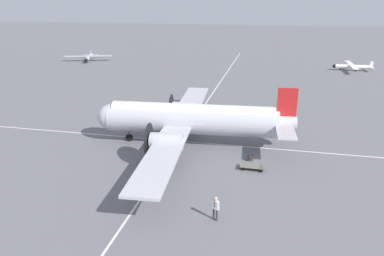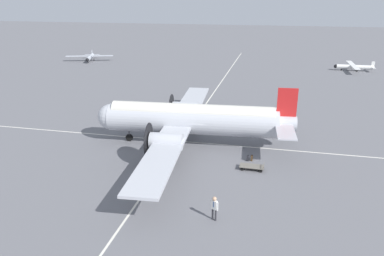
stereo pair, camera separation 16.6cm
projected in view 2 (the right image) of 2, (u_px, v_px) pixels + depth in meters
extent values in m
plane|color=slate|center=(192.00, 144.00, 34.96)|extent=(300.00, 300.00, 0.00)
cube|color=silver|center=(179.00, 143.00, 35.23)|extent=(120.00, 0.16, 0.01)
cube|color=silver|center=(193.00, 142.00, 35.46)|extent=(0.16, 120.00, 0.01)
cylinder|color=silver|center=(192.00, 121.00, 34.17)|extent=(3.65, 15.67, 2.51)
cylinder|color=silver|center=(192.00, 113.00, 33.94)|extent=(2.85, 14.86, 1.76)
sphere|color=silver|center=(111.00, 117.00, 35.25)|extent=(2.39, 2.39, 2.39)
cylinder|color=silver|center=(279.00, 123.00, 33.05)|extent=(1.60, 3.12, 1.38)
cube|color=red|center=(287.00, 104.00, 32.38)|extent=(0.27, 1.71, 2.89)
cube|color=silver|center=(283.00, 122.00, 32.95)|extent=(8.87, 2.16, 0.10)
cube|color=silver|center=(180.00, 123.00, 34.43)|extent=(27.55, 4.49, 0.20)
cylinder|color=silver|center=(166.00, 141.00, 30.11)|extent=(1.57, 2.75, 1.38)
cylinder|color=black|center=(149.00, 140.00, 30.32)|extent=(2.89, 0.25, 2.90)
sphere|color=black|center=(147.00, 140.00, 30.34)|extent=(0.48, 0.48, 0.48)
cylinder|color=silver|center=(185.00, 109.00, 38.81)|extent=(1.57, 2.75, 1.38)
cylinder|color=black|center=(172.00, 108.00, 39.01)|extent=(2.89, 0.25, 2.90)
sphere|color=black|center=(170.00, 108.00, 39.03)|extent=(0.48, 0.48, 0.48)
cylinder|color=#4C4C51|center=(170.00, 153.00, 30.42)|extent=(0.18, 0.18, 0.96)
cylinder|color=black|center=(170.00, 159.00, 30.58)|extent=(0.38, 1.12, 1.10)
cylinder|color=#4C4C51|center=(188.00, 118.00, 39.12)|extent=(0.18, 0.18, 0.96)
cylinder|color=black|center=(188.00, 122.00, 39.28)|extent=(0.38, 1.12, 1.10)
cylinder|color=#4C4C51|center=(129.00, 133.00, 35.54)|extent=(0.14, 0.14, 0.88)
cylinder|color=black|center=(129.00, 138.00, 35.68)|extent=(0.23, 0.71, 0.70)
cylinder|color=#2D2D33|center=(216.00, 215.00, 23.02)|extent=(0.11, 0.11, 0.78)
cylinder|color=#2D2D33|center=(213.00, 214.00, 23.15)|extent=(0.11, 0.11, 0.78)
cube|color=white|center=(214.00, 205.00, 22.86)|extent=(0.32, 0.41, 0.59)
sphere|color=tan|center=(214.00, 199.00, 22.72)|extent=(0.26, 0.26, 0.26)
cylinder|color=white|center=(218.00, 206.00, 22.74)|extent=(0.09, 0.09, 0.56)
cylinder|color=white|center=(211.00, 204.00, 23.00)|extent=(0.09, 0.09, 0.56)
cube|color=navy|center=(213.00, 204.00, 22.76)|extent=(0.03, 0.05, 0.37)
cube|color=#47331E|center=(252.00, 158.00, 31.53)|extent=(0.35, 0.15, 0.44)
cube|color=#312315|center=(252.00, 155.00, 31.44)|extent=(0.13, 0.11, 0.02)
cube|color=#232328|center=(248.00, 158.00, 31.48)|extent=(0.34, 0.16, 0.44)
cube|color=black|center=(248.00, 155.00, 31.40)|extent=(0.12, 0.11, 0.02)
cube|color=#6B665B|center=(252.00, 166.00, 29.82)|extent=(0.97, 1.95, 0.04)
cube|color=#6B665B|center=(264.00, 165.00, 29.53)|extent=(0.93, 0.06, 0.04)
cylinder|color=#6B665B|center=(263.00, 168.00, 29.17)|extent=(0.04, 0.04, 0.22)
cylinder|color=#6B665B|center=(264.00, 164.00, 29.97)|extent=(0.04, 0.04, 0.22)
cylinder|color=black|center=(242.00, 169.00, 29.70)|extent=(0.07, 0.28, 0.28)
cylinder|color=black|center=(243.00, 165.00, 30.38)|extent=(0.07, 0.28, 0.28)
cylinder|color=black|center=(261.00, 171.00, 29.37)|extent=(0.07, 0.28, 0.28)
cylinder|color=black|center=(261.00, 167.00, 30.05)|extent=(0.07, 0.28, 0.28)
cylinder|color=#B7BCC6|center=(90.00, 57.00, 79.16)|extent=(6.41, 2.78, 0.79)
sphere|color=black|center=(87.00, 60.00, 75.98)|extent=(0.71, 0.71, 0.71)
cube|color=#B7BCC6|center=(90.00, 56.00, 78.70)|extent=(4.00, 9.57, 0.08)
cube|color=#B7BCC6|center=(92.00, 52.00, 81.92)|extent=(0.57, 0.24, 1.03)
cube|color=#B7BCC6|center=(92.00, 55.00, 82.10)|extent=(1.47, 3.17, 0.04)
cylinder|color=black|center=(88.00, 62.00, 77.20)|extent=(0.29, 0.16, 0.28)
cylinder|color=#4C4C51|center=(88.00, 62.00, 77.16)|extent=(0.06, 0.06, 0.21)
cylinder|color=black|center=(94.00, 60.00, 79.77)|extent=(0.29, 0.16, 0.28)
cylinder|color=#4C4C51|center=(94.00, 59.00, 79.73)|extent=(0.06, 0.06, 0.21)
cylinder|color=black|center=(87.00, 60.00, 79.64)|extent=(0.29, 0.16, 0.28)
cylinder|color=#4C4C51|center=(87.00, 59.00, 79.60)|extent=(0.06, 0.06, 0.21)
cylinder|color=white|center=(355.00, 67.00, 68.62)|extent=(0.80, 6.30, 0.77)
sphere|color=black|center=(336.00, 66.00, 69.29)|extent=(0.69, 0.69, 0.69)
cube|color=white|center=(353.00, 65.00, 68.58)|extent=(9.45, 1.03, 0.08)
cube|color=white|center=(373.00, 64.00, 67.79)|extent=(0.06, 0.56, 1.00)
cube|color=white|center=(373.00, 67.00, 67.96)|extent=(3.08, 0.51, 0.04)
cylinder|color=black|center=(341.00, 70.00, 69.28)|extent=(0.08, 0.28, 0.28)
cylinder|color=#4C4C51|center=(341.00, 69.00, 69.24)|extent=(0.06, 0.06, 0.21)
cylinder|color=black|center=(357.00, 71.00, 68.11)|extent=(0.08, 0.28, 0.28)
cylinder|color=#4C4C51|center=(357.00, 70.00, 68.07)|extent=(0.06, 0.06, 0.21)
cylinder|color=black|center=(355.00, 70.00, 69.40)|extent=(0.08, 0.28, 0.28)
cylinder|color=#4C4C51|center=(356.00, 69.00, 69.36)|extent=(0.06, 0.06, 0.21)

